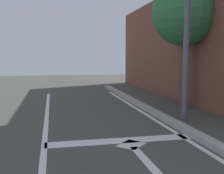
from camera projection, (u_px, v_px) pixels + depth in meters
name	position (u px, v px, depth m)	size (l,w,h in m)	color
stop_bar	(120.00, 140.00, 6.04)	(3.20, 0.40, 0.01)	silver
lane_arrow_stem	(145.00, 159.00, 4.94)	(0.16, 1.40, 0.01)	silver
lane_arrow_head	(131.00, 144.00, 5.77)	(0.56, 0.44, 0.01)	silver
roadside_tree	(185.00, 14.00, 9.71)	(2.32, 2.32, 4.49)	brown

